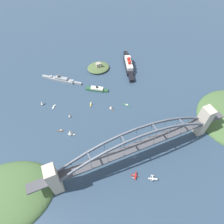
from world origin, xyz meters
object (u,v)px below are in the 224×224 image
harbor_arch_bridge (137,146)px  seaplane_taxiing_near_bridge (135,176)px  naval_cruiser (61,79)px  seaplane_second_in_formation (153,179)px  small_boat_0 (111,107)px  small_boat_1 (127,105)px  small_boat_6 (70,116)px  small_boat_7 (91,104)px  harbor_ferry_steamer (97,89)px  fort_island_mid_harbor (98,67)px  ocean_liner (129,65)px  small_boat_5 (54,107)px  small_boat_2 (42,103)px  small_boat_3 (70,132)px  small_boat_4 (61,131)px

harbor_arch_bridge → seaplane_taxiing_near_bridge: (-12.68, -24.71, -26.33)m
naval_cruiser → seaplane_second_in_formation: bearing=-75.0°
small_boat_0 → small_boat_1: size_ratio=0.75×
seaplane_taxiing_near_bridge → small_boat_0: bearing=82.0°
small_boat_6 → small_boat_7: (39.32, 11.40, -1.89)m
small_boat_0 → harbor_ferry_steamer: bearing=96.7°
small_boat_0 → small_boat_1: bearing=-6.6°
harbor_ferry_steamer → fort_island_mid_harbor: (23.54, 55.24, 0.92)m
ocean_liner → seaplane_taxiing_near_bridge: ocean_liner is taller
seaplane_taxiing_near_bridge → small_boat_5: bearing=113.7°
seaplane_taxiing_near_bridge → small_boat_6: 136.57m
seaplane_second_in_formation → small_boat_7: 153.29m
small_boat_0 → small_boat_2: size_ratio=0.86×
small_boat_2 → small_boat_7: bearing=-23.1°
small_boat_5 → small_boat_2: bearing=142.5°
small_boat_1 → small_boat_5: small_boat_5 is taller
seaplane_taxiing_near_bridge → small_boat_3: (-57.87, 93.92, 3.70)m
seaplane_taxiing_near_bridge → harbor_arch_bridge: bearing=62.8°
harbor_arch_bridge → small_boat_6: 122.80m
small_boat_4 → small_boat_5: size_ratio=1.16×
small_boat_6 → small_boat_3: bearing=-102.6°
harbor_arch_bridge → small_boat_5: size_ratio=34.47×
small_boat_2 → small_boat_0: bearing=-27.6°
harbor_ferry_steamer → fort_island_mid_harbor: bearing=66.9°
harbor_ferry_steamer → seaplane_taxiing_near_bridge: size_ratio=4.03×
ocean_liner → seaplane_second_in_formation: size_ratio=8.30×
naval_cruiser → small_boat_4: 113.98m
small_boat_5 → fort_island_mid_harbor: bearing=32.2°
ocean_liner → small_boat_4: size_ratio=9.97×
harbor_ferry_steamer → seaplane_taxiing_near_bridge: bearing=-93.6°
small_boat_6 → small_boat_7: 40.98m
seaplane_taxiing_near_bridge → seaplane_second_in_formation: seaplane_second_in_formation is taller
naval_cruiser → harbor_ferry_steamer: (52.35, -49.04, -0.84)m
small_boat_7 → small_boat_4: bearing=-151.1°
harbor_ferry_steamer → small_boat_6: 73.07m
small_boat_0 → small_boat_2: 115.19m
harbor_ferry_steamer → small_boat_7: harbor_ferry_steamer is taller
harbor_arch_bridge → small_boat_4: bearing=135.5°
seaplane_taxiing_near_bridge → small_boat_5: seaplane_taxiing_near_bridge is taller
harbor_ferry_steamer → small_boat_4: 101.17m
ocean_liner → naval_cruiser: (-132.66, 12.99, -3.01)m
small_boat_5 → seaplane_taxiing_near_bridge: bearing=-66.3°
harbor_ferry_steamer → seaplane_second_in_formation: 179.40m
small_boat_3 → small_boat_6: small_boat_3 is taller
small_boat_3 → small_boat_1: bearing=11.0°
seaplane_second_in_formation → small_boat_2: size_ratio=1.14×
seaplane_taxiing_near_bridge → small_boat_7: seaplane_taxiing_near_bridge is taller
naval_cruiser → small_boat_3: naval_cruiser is taller
small_boat_5 → small_boat_6: small_boat_6 is taller
seaplane_taxiing_near_bridge → small_boat_3: bearing=121.6°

